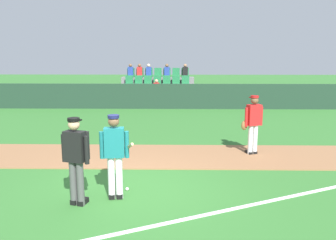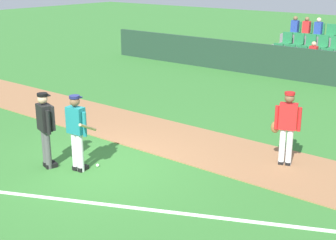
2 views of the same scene
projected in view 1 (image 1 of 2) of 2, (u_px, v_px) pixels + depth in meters
The scene contains 9 objects.
ground_plane at pixel (129, 190), 7.61m from camera, with size 80.00×80.00×0.00m, color #33702D.
infield_dirt_path at pixel (140, 156), 10.09m from camera, with size 28.00×2.34×0.03m, color #936642.
foul_line_chalk at pixel (272, 201), 7.06m from camera, with size 12.00×0.10×0.01m, color white.
dugout_fence at pixel (156, 96), 18.46m from camera, with size 20.00×0.16×1.34m, color #1E3828.
stadium_bleachers at pixel (157, 93), 20.32m from camera, with size 4.45×2.95×2.30m.
batter_teal_jersey at pixel (115, 153), 7.00m from camera, with size 0.72×0.75×1.76m.
umpire_home_plate at pixel (76, 156), 6.71m from camera, with size 0.57×0.39×1.76m.
runner_red_jersey at pixel (253, 123), 10.06m from camera, with size 0.66×0.40×1.76m.
baseball at pixel (127, 189), 7.58m from camera, with size 0.07×0.07×0.07m, color white.
Camera 1 is at (1.00, -7.15, 2.98)m, focal length 37.02 mm.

